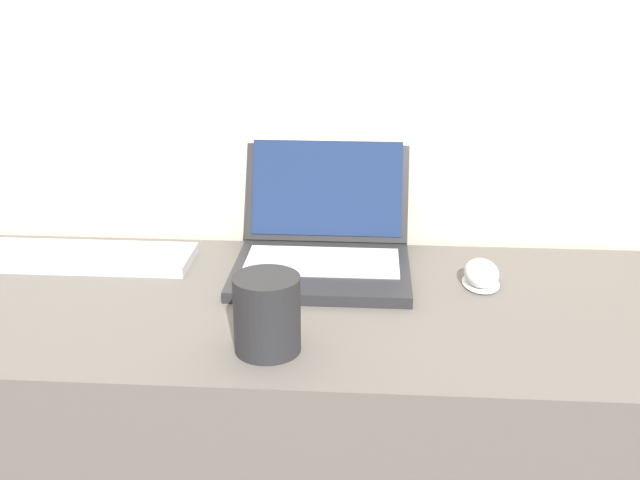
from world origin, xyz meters
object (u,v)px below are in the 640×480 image
at_px(drink_cup, 267,313).
at_px(computer_mouse, 481,274).
at_px(laptop, 324,238).
at_px(external_keyboard, 73,257).

xyz_separation_m(drink_cup, computer_mouse, (0.35, 0.26, -0.04)).
height_order(laptop, computer_mouse, laptop).
height_order(laptop, drink_cup, laptop).
height_order(drink_cup, external_keyboard, drink_cup).
bearing_deg(laptop, drink_cup, -100.27).
bearing_deg(computer_mouse, laptop, 165.17).
xyz_separation_m(laptop, computer_mouse, (0.29, -0.08, -0.03)).
distance_m(drink_cup, external_keyboard, 0.53).
height_order(drink_cup, computer_mouse, drink_cup).
xyz_separation_m(drink_cup, external_keyboard, (-0.42, 0.31, -0.05)).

